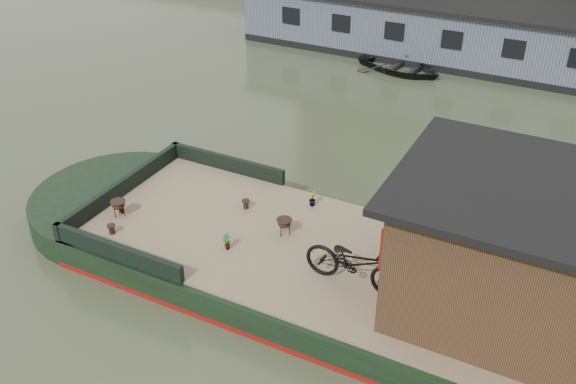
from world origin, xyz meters
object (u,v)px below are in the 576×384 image
at_px(potted_plant_a, 227,242).
at_px(dinghy, 401,62).
at_px(bicycle, 355,262).
at_px(brazier_rear, 284,227).
at_px(cabin, 516,250).
at_px(brazier_front, 119,209).

xyz_separation_m(potted_plant_a, dinghy, (-0.69, 12.20, -0.51)).
distance_m(bicycle, brazier_rear, 2.00).
relative_size(cabin, brazier_front, 11.08).
relative_size(brazier_rear, dinghy, 0.12).
height_order(bicycle, brazier_rear, bicycle).
bearing_deg(cabin, brazier_rear, 176.91).
bearing_deg(cabin, dinghy, 116.44).
bearing_deg(bicycle, brazier_front, 93.33).
distance_m(cabin, dinghy, 12.94).
relative_size(bicycle, potted_plant_a, 5.43).
relative_size(cabin, bicycle, 2.12).
relative_size(brazier_front, dinghy, 0.12).
xyz_separation_m(brazier_front, dinghy, (1.88, 12.25, -0.51)).
height_order(potted_plant_a, dinghy, potted_plant_a).
xyz_separation_m(potted_plant_a, brazier_rear, (0.74, 0.93, 0.00)).
distance_m(cabin, brazier_front, 7.71).
distance_m(bicycle, potted_plant_a, 2.57).
height_order(bicycle, brazier_front, bicycle).
xyz_separation_m(bicycle, potted_plant_a, (-2.55, -0.14, -0.32)).
height_order(bicycle, dinghy, bicycle).
distance_m(cabin, brazier_rear, 4.42).
xyz_separation_m(cabin, bicycle, (-2.48, -0.56, -0.73)).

